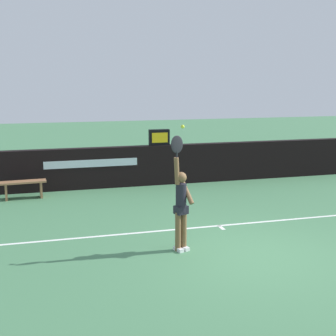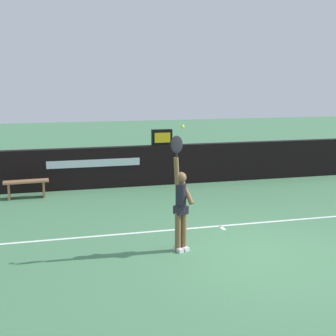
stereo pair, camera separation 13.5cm
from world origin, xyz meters
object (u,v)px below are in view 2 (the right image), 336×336
tennis_player (181,204)px  tennis_ball (182,127)px  speed_display (162,137)px  courtside_bench_near (26,185)px

tennis_player → tennis_ball: tennis_ball is taller
speed_display → tennis_player: (-1.06, -5.85, -0.58)m
tennis_ball → courtside_bench_near: bearing=121.7°
speed_display → tennis_ball: tennis_ball is taller
speed_display → tennis_ball: (-1.03, -5.86, 0.93)m
speed_display → courtside_bench_near: bearing=-169.4°
speed_display → tennis_ball: 6.02m
tennis_ball → courtside_bench_near: size_ratio=0.06×
tennis_player → courtside_bench_near: 5.98m
speed_display → courtside_bench_near: (-4.17, -0.78, -1.15)m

